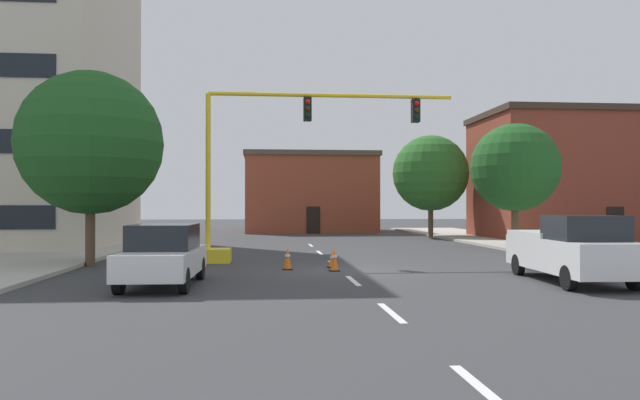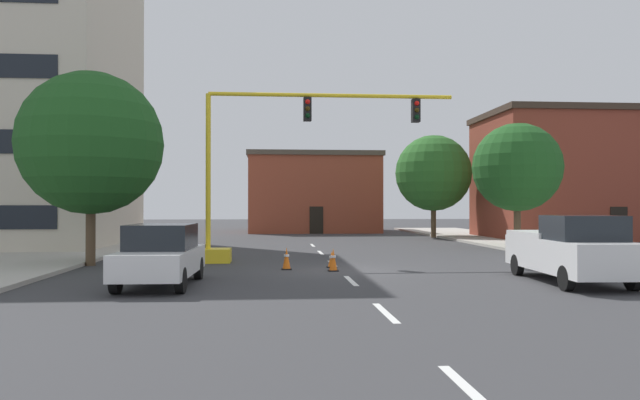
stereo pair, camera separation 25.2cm
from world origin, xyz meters
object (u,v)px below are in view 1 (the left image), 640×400
at_px(tree_right_far, 431,173).
at_px(traffic_cone_roadside_a, 287,259).
at_px(traffic_cone_roadside_b, 332,260).
at_px(traffic_cone_roadside_c, 334,260).
at_px(sedan_white_near_left, 163,255).
at_px(traffic_signal_gantry, 246,204).
at_px(tree_left_near, 91,143).
at_px(pickup_truck_white, 572,249).
at_px(tree_right_mid, 515,168).

xyz_separation_m(tree_right_far, traffic_cone_roadside_a, (-10.97, -20.70, -4.19)).
bearing_deg(traffic_cone_roadside_b, tree_right_far, 65.19).
bearing_deg(tree_right_far, traffic_cone_roadside_c, -113.72).
distance_m(sedan_white_near_left, traffic_cone_roadside_b, 7.10).
xyz_separation_m(traffic_signal_gantry, traffic_cone_roadside_a, (1.56, -2.98, -1.96)).
bearing_deg(tree_left_near, tree_right_far, 45.45).
xyz_separation_m(pickup_truck_white, traffic_cone_roadside_a, (-8.24, 4.33, -0.59)).
distance_m(sedan_white_near_left, traffic_cone_roadside_c, 6.30).
height_order(tree_right_mid, traffic_cone_roadside_a, tree_right_mid).
bearing_deg(traffic_signal_gantry, tree_right_far, 54.74).
bearing_deg(tree_left_near, traffic_cone_roadside_a, -15.79).
relative_size(tree_left_near, traffic_cone_roadside_b, 12.34).
bearing_deg(traffic_cone_roadside_b, tree_right_mid, 39.91).
xyz_separation_m(sedan_white_near_left, traffic_cone_roadside_c, (5.25, 3.44, -0.50)).
bearing_deg(sedan_white_near_left, traffic_cone_roadside_a, 48.10).
xyz_separation_m(tree_right_far, tree_right_mid, (1.48, -11.10, -0.28)).
relative_size(sedan_white_near_left, traffic_cone_roadside_c, 5.78).
xyz_separation_m(tree_right_mid, traffic_cone_roadside_b, (-10.78, -9.02, -4.00)).
distance_m(traffic_signal_gantry, traffic_cone_roadside_a, 3.89).
height_order(tree_left_near, traffic_cone_roadside_c, tree_left_near).
bearing_deg(traffic_cone_roadside_b, pickup_truck_white, -36.74).
xyz_separation_m(sedan_white_near_left, traffic_cone_roadside_b, (5.33, 4.65, -0.60)).
relative_size(tree_right_mid, traffic_cone_roadside_c, 8.41).
height_order(tree_right_mid, traffic_cone_roadside_b, tree_right_mid).
bearing_deg(traffic_cone_roadside_a, sedan_white_near_left, -131.90).
relative_size(traffic_signal_gantry, tree_right_mid, 1.63).
xyz_separation_m(tree_right_far, tree_left_near, (-18.32, -18.62, 0.06)).
height_order(sedan_white_near_left, traffic_cone_roadside_c, sedan_white_near_left).
bearing_deg(sedan_white_near_left, tree_right_far, 59.44).
bearing_deg(traffic_cone_roadside_b, sedan_white_near_left, -138.86).
distance_m(pickup_truck_white, sedan_white_near_left, 11.90).
bearing_deg(pickup_truck_white, sedan_white_near_left, 178.78).
relative_size(tree_right_far, tree_right_mid, 1.09).
bearing_deg(traffic_cone_roadside_c, sedan_white_near_left, -146.80).
xyz_separation_m(traffic_signal_gantry, traffic_cone_roadside_c, (3.15, -3.62, -1.96)).
bearing_deg(traffic_cone_roadside_b, tree_left_near, 170.54).
bearing_deg(tree_right_mid, pickup_truck_white, -106.81).
height_order(traffic_signal_gantry, traffic_cone_roadside_c, traffic_signal_gantry).
distance_m(tree_right_mid, tree_left_near, 21.18).
relative_size(pickup_truck_white, traffic_cone_roadside_c, 6.97).
xyz_separation_m(tree_left_near, pickup_truck_white, (15.60, -6.41, -3.66)).
xyz_separation_m(tree_right_mid, pickup_truck_white, (-4.21, -13.92, -3.31)).
height_order(tree_left_near, sedan_white_near_left, tree_left_near).
distance_m(sedan_white_near_left, traffic_cone_roadside_a, 5.50).
xyz_separation_m(traffic_signal_gantry, tree_right_far, (12.53, 17.71, 2.22)).
bearing_deg(tree_right_far, traffic_cone_roadside_a, -117.93).
distance_m(tree_right_mid, pickup_truck_white, 14.92).
distance_m(tree_right_far, tree_left_near, 26.12).
xyz_separation_m(pickup_truck_white, traffic_cone_roadside_b, (-6.57, 4.91, -0.68)).
bearing_deg(tree_right_mid, traffic_signal_gantry, -154.73).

